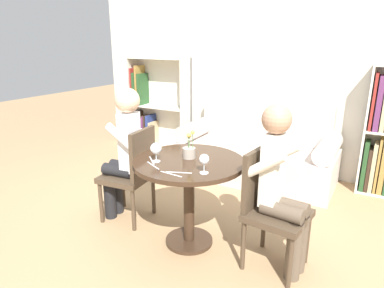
% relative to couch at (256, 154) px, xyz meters
% --- Properties ---
extents(ground_plane, '(16.00, 16.00, 0.00)m').
position_rel_couch_xyz_m(ground_plane, '(0.00, -1.66, -0.31)').
color(ground_plane, tan).
extents(back_wall, '(5.20, 0.05, 2.70)m').
position_rel_couch_xyz_m(back_wall, '(0.00, 0.42, 1.04)').
color(back_wall, beige).
rests_on(back_wall, ground_plane).
extents(round_table, '(0.89, 0.89, 0.74)m').
position_rel_couch_xyz_m(round_table, '(0.00, -1.66, 0.27)').
color(round_table, '#382619').
rests_on(round_table, ground_plane).
extents(couch, '(1.87, 0.80, 0.92)m').
position_rel_couch_xyz_m(couch, '(0.00, 0.00, 0.00)').
color(couch, beige).
rests_on(couch, ground_plane).
extents(bookshelf_left, '(0.94, 0.28, 1.42)m').
position_rel_couch_xyz_m(bookshelf_left, '(-1.74, 0.27, 0.31)').
color(bookshelf_left, silver).
rests_on(bookshelf_left, ground_plane).
extents(chair_left, '(0.46, 0.46, 0.90)m').
position_rel_couch_xyz_m(chair_left, '(-0.65, -1.57, 0.18)').
color(chair_left, '#473828').
rests_on(chair_left, ground_plane).
extents(chair_right, '(0.47, 0.47, 0.90)m').
position_rel_couch_xyz_m(chair_right, '(0.65, -1.61, 0.18)').
color(chair_right, '#473828').
rests_on(chair_right, ground_plane).
extents(person_left, '(0.44, 0.37, 1.26)m').
position_rel_couch_xyz_m(person_left, '(-0.74, -1.59, 0.38)').
color(person_left, black).
rests_on(person_left, ground_plane).
extents(person_right, '(0.44, 0.37, 1.24)m').
position_rel_couch_xyz_m(person_right, '(0.74, -1.62, 0.36)').
color(person_right, brown).
rests_on(person_right, ground_plane).
extents(wine_glass_left, '(0.09, 0.09, 0.15)m').
position_rel_couch_xyz_m(wine_glass_left, '(-0.21, -1.82, 0.54)').
color(wine_glass_left, white).
rests_on(wine_glass_left, round_table).
extents(wine_glass_right, '(0.07, 0.07, 0.14)m').
position_rel_couch_xyz_m(wine_glass_right, '(0.23, -1.85, 0.53)').
color(wine_glass_right, white).
rests_on(wine_glass_right, round_table).
extents(flower_vase, '(0.11, 0.11, 0.23)m').
position_rel_couch_xyz_m(flower_vase, '(-0.03, -1.61, 0.50)').
color(flower_vase, '#9E9384').
rests_on(flower_vase, round_table).
extents(knife_left_setting, '(0.17, 0.10, 0.00)m').
position_rel_couch_xyz_m(knife_left_setting, '(-0.17, -1.90, 0.43)').
color(knife_left_setting, silver).
rests_on(knife_left_setting, round_table).
extents(fork_left_setting, '(0.14, 0.14, 0.00)m').
position_rel_couch_xyz_m(fork_left_setting, '(-0.25, -1.81, 0.43)').
color(fork_left_setting, silver).
rests_on(fork_left_setting, round_table).
extents(knife_right_setting, '(0.19, 0.03, 0.00)m').
position_rel_couch_xyz_m(knife_right_setting, '(0.04, -1.98, 0.43)').
color(knife_right_setting, silver).
rests_on(knife_right_setting, round_table).
extents(fork_right_setting, '(0.18, 0.08, 0.00)m').
position_rel_couch_xyz_m(fork_right_setting, '(0.07, -1.93, 0.43)').
color(fork_right_setting, silver).
rests_on(fork_right_setting, round_table).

